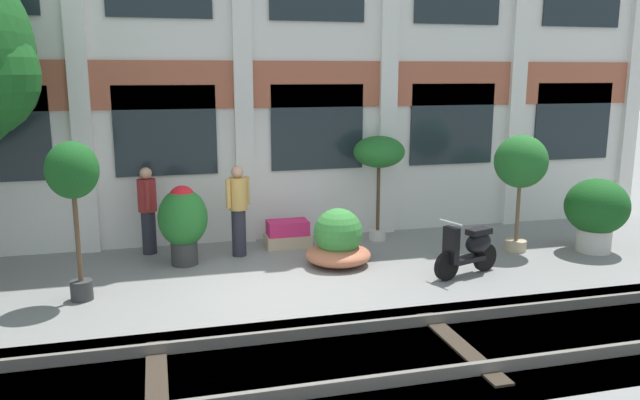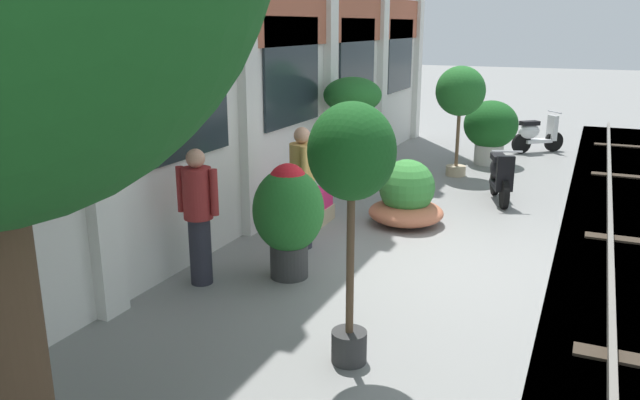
% 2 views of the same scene
% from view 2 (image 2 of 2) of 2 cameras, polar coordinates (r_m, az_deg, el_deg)
% --- Properties ---
extents(ground_plane, '(80.00, 80.00, 0.00)m').
position_cam_2_polar(ground_plane, '(8.35, 11.18, -5.46)').
color(ground_plane, gray).
extents(potted_plant_tall_urn, '(1.02, 1.02, 2.11)m').
position_cam_2_polar(potted_plant_tall_urn, '(10.99, 2.99, 9.20)').
color(potted_plant_tall_urn, beige).
rests_on(potted_plant_tall_urn, ground).
extents(potted_plant_stone_basin, '(1.17, 1.17, 1.40)m').
position_cam_2_polar(potted_plant_stone_basin, '(14.19, 15.33, 6.39)').
color(potted_plant_stone_basin, beige).
rests_on(potted_plant_stone_basin, ground).
extents(potted_plant_glazed_jar, '(0.86, 0.86, 1.42)m').
position_cam_2_polar(potted_plant_glazed_jar, '(7.43, -2.91, -1.11)').
color(potted_plant_glazed_jar, '#333333').
rests_on(potted_plant_glazed_jar, ground).
extents(potted_plant_wide_bowl, '(1.15, 1.15, 1.01)m').
position_cam_2_polar(potted_plant_wide_bowl, '(9.66, 7.91, 0.17)').
color(potted_plant_wide_bowl, '#B76647').
rests_on(potted_plant_wide_bowl, ground).
extents(potted_plant_square_trough, '(0.88, 0.53, 0.52)m').
position_cam_2_polar(potted_plant_square_trough, '(9.60, -1.00, -0.79)').
color(potted_plant_square_trough, tan).
rests_on(potted_plant_square_trough, ground).
extents(potted_plant_low_pan, '(0.98, 0.98, 2.20)m').
position_cam_2_polar(potted_plant_low_pan, '(12.79, 12.71, 9.44)').
color(potted_plant_low_pan, tan).
rests_on(potted_plant_low_pan, ground).
extents(potted_plant_terracotta_small, '(0.75, 0.75, 2.38)m').
position_cam_2_polar(potted_plant_terracotta_small, '(5.24, 2.91, 3.12)').
color(potted_plant_terracotta_small, '#333333').
rests_on(potted_plant_terracotta_small, ground).
extents(scooter_near_curb, '(1.34, 0.67, 0.98)m').
position_cam_2_polar(scooter_near_curb, '(11.30, 16.09, 2.14)').
color(scooter_near_curb, black).
rests_on(scooter_near_curb, ground).
extents(scooter_second_parked, '(0.96, 1.11, 0.98)m').
position_cam_2_polar(scooter_second_parked, '(15.87, 19.14, 5.68)').
color(scooter_second_parked, black).
rests_on(scooter_second_parked, ground).
extents(resident_by_doorway, '(0.34, 0.53, 1.63)m').
position_cam_2_polar(resident_by_doorway, '(7.36, -11.06, -1.17)').
color(resident_by_doorway, '#282833').
rests_on(resident_by_doorway, ground).
extents(resident_watching_tracks, '(0.46, 0.34, 1.68)m').
position_cam_2_polar(resident_watching_tracks, '(8.41, -1.63, 1.45)').
color(resident_watching_tracks, '#282833').
rests_on(resident_watching_tracks, ground).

